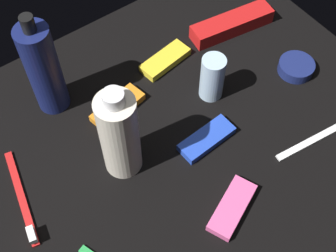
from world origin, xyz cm
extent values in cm
cube|color=black|center=(0.00, 0.00, -0.60)|extent=(84.00, 64.00, 1.20)
cylinder|color=navy|center=(12.73, -18.29, 9.26)|extent=(5.76, 5.76, 18.53)
cylinder|color=black|center=(12.73, -18.29, 19.93)|extent=(2.20, 2.20, 2.80)
cylinder|color=silver|center=(9.32, -0.05, 8.62)|extent=(6.28, 6.28, 17.25)
cylinder|color=silver|center=(9.32, -0.05, 18.35)|extent=(3.20, 3.20, 2.20)
cylinder|color=silver|center=(-11.94, -2.86, 4.66)|extent=(4.39, 4.39, 9.31)
cube|color=white|center=(-21.26, 16.09, 0.45)|extent=(18.01, 3.34, 0.90)
cube|color=red|center=(26.40, -4.39, 0.45)|extent=(4.83, 17.87, 0.90)
cube|color=white|center=(27.92, 2.96, 1.50)|extent=(1.61, 2.77, 1.20)
cube|color=red|center=(-25.79, -13.17, 1.60)|extent=(18.06, 6.99, 3.20)
cube|color=#E55999|center=(0.16, 17.39, 0.75)|extent=(11.13, 7.81, 1.50)
cube|color=yellow|center=(-9.48, -13.98, 0.75)|extent=(10.87, 5.45, 1.50)
cube|color=orange|center=(4.18, -9.87, 0.75)|extent=(10.98, 5.97, 1.50)
cube|color=blue|center=(-4.73, 4.96, 0.75)|extent=(10.61, 4.59, 1.50)
cylinder|color=navy|center=(-28.71, 2.57, 1.06)|extent=(6.88, 6.88, 2.12)
camera|label=1|loc=(25.67, 35.26, 70.04)|focal=49.77mm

